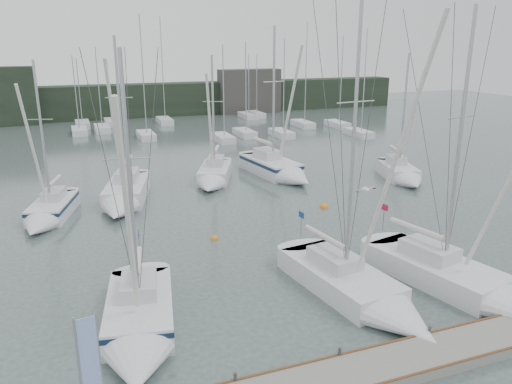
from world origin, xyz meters
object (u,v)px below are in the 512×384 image
sailboat_near_left (139,329)px  sailboat_mid_e (403,175)px  buoy_b (324,207)px  sailboat_near_right (473,287)px  sailboat_mid_c (213,177)px  sailboat_mid_b (124,198)px  buoy_a (214,239)px  dock_banner (86,366)px  sailboat_near_center (368,297)px  sailboat_mid_d (280,170)px  sailboat_mid_a (47,214)px

sailboat_near_left → sailboat_mid_e: sailboat_near_left is taller
sailboat_near_left → buoy_b: sailboat_near_left is taller
sailboat_near_right → sailboat_mid_c: sailboat_near_right is taller
buoy_b → sailboat_mid_b: bearing=157.8°
buoy_a → dock_banner: size_ratio=0.12×
sailboat_mid_c → sailboat_mid_b: bearing=-133.7°
sailboat_near_center → sailboat_mid_b: size_ratio=1.20×
sailboat_near_left → sailboat_mid_c: sailboat_near_left is taller
sailboat_near_right → sailboat_mid_e: 20.03m
sailboat_mid_d → sailboat_mid_a: bearing=-173.8°
sailboat_mid_d → buoy_a: sailboat_mid_d is taller
sailboat_near_center → sailboat_mid_e: sailboat_near_center is taller
sailboat_mid_a → dock_banner: 20.94m
sailboat_mid_b → sailboat_mid_e: bearing=11.2°
sailboat_mid_a → buoy_b: size_ratio=17.55×
sailboat_near_center → buoy_b: (4.83, 12.99, -0.50)m
sailboat_mid_b → buoy_a: bearing=-47.4°
sailboat_near_left → buoy_a: 10.81m
sailboat_near_center → buoy_b: 13.87m
sailboat_near_left → sailboat_near_center: 9.91m
sailboat_near_center → sailboat_near_right: size_ratio=1.10×
sailboat_near_left → sailboat_mid_c: (9.02, 20.71, 0.02)m
sailboat_near_right → sailboat_near_left: bearing=159.9°
sailboat_near_right → sailboat_mid_c: size_ratio=1.25×
dock_banner → sailboat_mid_b: bearing=72.1°
buoy_a → sailboat_near_center: bearing=-67.7°
sailboat_near_left → sailboat_mid_c: 22.59m
sailboat_near_right → sailboat_mid_e: size_ratio=1.24×
sailboat_near_center → sailboat_near_right: 5.07m
sailboat_mid_d → dock_banner: size_ratio=3.49×
sailboat_near_center → sailboat_near_right: sailboat_near_center is taller
buoy_b → sailboat_near_left: bearing=-140.6°
sailboat_near_left → sailboat_mid_e: 28.89m
sailboat_near_center → buoy_b: sailboat_near_center is taller
sailboat_near_left → sailboat_mid_b: bearing=95.3°
buoy_a → buoy_b: bearing=18.0°
sailboat_near_left → sailboat_near_center: size_ratio=0.80×
sailboat_near_center → dock_banner: (-11.86, -3.95, 2.18)m
sailboat_mid_e → sailboat_near_center: bearing=-114.2°
sailboat_mid_d → buoy_b: size_ratio=21.62×
sailboat_near_right → sailboat_mid_c: bearing=91.7°
sailboat_near_left → dock_banner: sailboat_near_left is taller
dock_banner → buoy_b: bearing=36.3°
sailboat_mid_b → sailboat_mid_d: bearing=28.4°
sailboat_mid_c → sailboat_mid_d: 5.98m
sailboat_mid_c → sailboat_mid_e: size_ratio=0.99×
sailboat_near_center → sailboat_near_right: (4.97, -0.98, 0.02)m
sailboat_mid_b → buoy_a: size_ratio=26.79×
sailboat_mid_e → buoy_a: 19.62m
sailboat_mid_d → buoy_a: bearing=-137.0°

